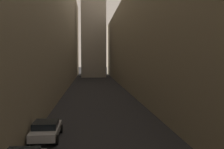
{
  "coord_description": "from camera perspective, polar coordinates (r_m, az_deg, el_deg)",
  "views": [
    {
      "loc": [
        -1.18,
        6.34,
        5.89
      ],
      "look_at": [
        0.0,
        19.88,
        5.03
      ],
      "focal_mm": 40.58,
      "sensor_mm": 36.0,
      "label": 1
    }
  ],
  "objects": [
    {
      "name": "building_block_left",
      "position": [
        45.29,
        -18.24,
        11.84
      ],
      "size": [
        11.59,
        108.0,
        24.99
      ],
      "primitive_type": "cube",
      "color": "gray",
      "rests_on": "ground"
    },
    {
      "name": "ground_plane",
      "position": [
        42.09,
        -3.35,
        -4.41
      ],
      "size": [
        264.0,
        264.0,
        0.0
      ],
      "primitive_type": "plane",
      "color": "#232326"
    },
    {
      "name": "building_block_right",
      "position": [
        46.17,
        13.66,
        7.51
      ],
      "size": [
        15.98,
        108.0,
        18.17
      ],
      "primitive_type": "cube",
      "color": "gray",
      "rests_on": "ground"
    },
    {
      "name": "parked_car_left_far",
      "position": [
        19.5,
        -14.62,
        -11.89
      ],
      "size": [
        2.05,
        4.13,
        1.33
      ],
      "rotation": [
        0.0,
        0.0,
        1.57
      ],
      "color": "#B7B7BC",
      "rests_on": "ground"
    }
  ]
}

